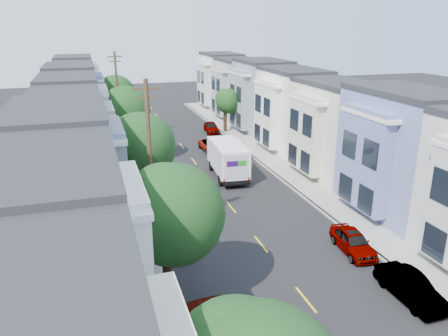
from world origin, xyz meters
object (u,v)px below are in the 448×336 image
at_px(lead_sedan, 212,146).
at_px(parked_right_b, 353,242).
at_px(tree_b, 171,215).
at_px(utility_pole_far, 118,97).
at_px(parked_left_c, 179,235).
at_px(parked_right_d, 211,127).
at_px(fedex_truck, 228,158).
at_px(tree_far_r, 227,102).
at_px(parked_right_c, 238,149).
at_px(parked_left_d, 155,183).
at_px(tree_d, 125,111).
at_px(tree_c, 140,147).
at_px(tree_e, 115,94).
at_px(utility_pole_near, 150,165).
at_px(parked_right_a, 410,288).

xyz_separation_m(lead_sedan, parked_right_b, (2.23, -23.34, 0.06)).
xyz_separation_m(tree_b, utility_pole_far, (0.00, 32.63, 0.30)).
distance_m(parked_left_c, parked_right_d, 29.52).
relative_size(fedex_truck, parked_right_d, 1.60).
xyz_separation_m(tree_far_r, parked_right_c, (-1.99, -10.05, -3.14)).
bearing_deg(parked_left_d, utility_pole_far, 96.45).
bearing_deg(parked_right_c, lead_sedan, 137.81).
height_order(tree_d, fedex_truck, tree_d).
distance_m(parked_right_c, parked_right_d, 10.48).
height_order(tree_c, tree_e, tree_c).
relative_size(tree_c, tree_e, 1.03).
relative_size(tree_far_r, parked_right_d, 1.33).
height_order(utility_pole_near, parked_right_c, utility_pole_near).
xyz_separation_m(tree_b, tree_far_r, (13.20, 33.36, -0.98)).
bearing_deg(parked_right_a, parked_right_b, 89.75).
distance_m(tree_b, tree_c, 11.45).
bearing_deg(utility_pole_near, tree_e, 90.00).
relative_size(parked_left_c, parked_left_d, 0.91).
bearing_deg(parked_right_d, parked_right_c, -84.24).
bearing_deg(parked_right_a, parked_right_d, 89.75).
distance_m(parked_left_c, parked_right_a, 13.15).
distance_m(tree_c, utility_pole_far, 21.18).
xyz_separation_m(lead_sedan, parked_left_d, (-7.57, -9.98, 0.15)).
height_order(parked_left_d, parked_right_b, parked_left_d).
height_order(tree_e, tree_far_r, tree_e).
distance_m(utility_pole_near, parked_right_b, 12.86).
bearing_deg(parked_left_c, tree_b, -100.83).
bearing_deg(tree_far_r, tree_b, -111.58).
height_order(tree_e, parked_right_b, tree_e).
bearing_deg(utility_pole_far, parked_left_d, -85.32).
bearing_deg(parked_left_d, parked_right_a, -60.13).
bearing_deg(tree_d, parked_right_c, -2.27).
height_order(tree_d, utility_pole_near, utility_pole_near).
height_order(tree_b, utility_pole_far, utility_pole_far).
bearing_deg(tree_b, parked_right_d, 71.66).
relative_size(tree_e, parked_left_d, 1.41).
bearing_deg(tree_e, tree_far_r, -16.53).
xyz_separation_m(tree_b, parked_left_d, (1.40, 15.53, -4.09)).
bearing_deg(parked_right_c, parked_left_c, -116.98).
distance_m(utility_pole_near, utility_pole_far, 26.00).
bearing_deg(parked_left_d, parked_left_c, -88.23).
xyz_separation_m(tree_d, parked_right_c, (11.20, -0.44, -4.45)).
bearing_deg(tree_c, fedex_truck, 35.73).
xyz_separation_m(tree_b, fedex_truck, (8.15, 17.32, -3.10)).
distance_m(tree_far_r, parked_right_b, 31.42).
xyz_separation_m(tree_b, utility_pole_near, (0.00, 6.63, 0.30)).
bearing_deg(tree_d, lead_sedan, 11.13).
xyz_separation_m(tree_e, parked_right_b, (11.20, -35.10, -4.12)).
relative_size(tree_d, parked_left_c, 1.63).
xyz_separation_m(utility_pole_near, parked_right_a, (11.20, -9.45, -4.48)).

